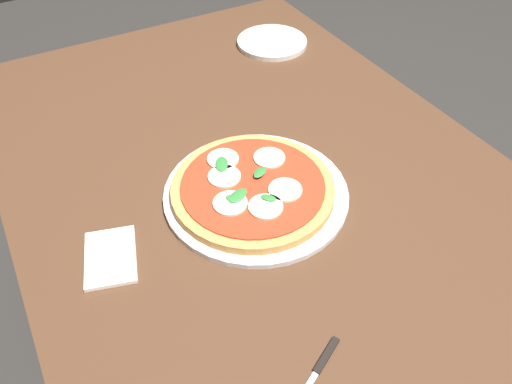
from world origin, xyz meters
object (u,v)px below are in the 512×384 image
object	(u,v)px
serving_tray	(256,193)
napkin	(111,257)
dining_table	(261,203)
knife	(316,372)
plate_white	(272,42)
pizza	(253,188)

from	to	relation	value
serving_tray	napkin	world-z (taller)	serving_tray
dining_table	knife	bearing A→B (deg)	-19.10
serving_tray	plate_white	size ratio (longest dim) A/B	1.83
dining_table	napkin	world-z (taller)	napkin
dining_table	plate_white	world-z (taller)	plate_white
plate_white	knife	xyz separation A→B (m)	(0.90, -0.46, -0.00)
napkin	pizza	bearing A→B (deg)	92.90
pizza	knife	size ratio (longest dim) A/B	2.00
knife	dining_table	bearing A→B (deg)	160.90
pizza	knife	world-z (taller)	pizza
serving_tray	napkin	xyz separation A→B (m)	(0.01, -0.31, -0.00)
napkin	knife	xyz separation A→B (m)	(0.36, 0.20, -0.00)
plate_white	serving_tray	bearing A→B (deg)	-33.49
dining_table	pizza	size ratio (longest dim) A/B	4.64
pizza	knife	distance (m)	0.39
plate_white	napkin	distance (m)	0.85
dining_table	knife	distance (m)	0.45
pizza	napkin	distance (m)	0.30
pizza	plate_white	world-z (taller)	pizza
pizza	napkin	size ratio (longest dim) A/B	2.52
knife	pizza	bearing A→B (deg)	165.22
serving_tray	plate_white	distance (m)	0.63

